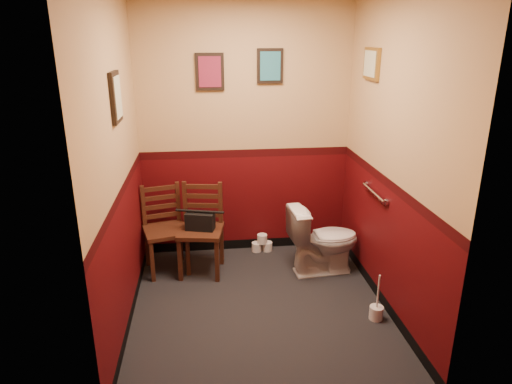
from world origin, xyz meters
TOP-DOWN VIEW (x-y plane):
  - floor at (0.00, 0.00)m, footprint 2.20×2.40m
  - wall_back at (0.00, 1.20)m, footprint 2.20×0.00m
  - wall_front at (0.00, -1.20)m, footprint 2.20×0.00m
  - wall_left at (-1.10, 0.00)m, footprint 0.00×2.40m
  - wall_right at (1.10, 0.00)m, footprint 0.00×2.40m
  - grab_bar at (1.07, 0.25)m, footprint 0.05×0.56m
  - framed_print_back_a at (-0.35, 1.18)m, footprint 0.28×0.04m
  - framed_print_back_b at (0.25, 1.18)m, footprint 0.26×0.04m
  - framed_print_left at (-1.08, 0.10)m, footprint 0.04×0.30m
  - framed_print_right at (1.08, 0.60)m, footprint 0.04×0.34m
  - toilet at (0.72, 0.58)m, footprint 0.74×0.46m
  - toilet_brush at (0.97, -0.29)m, footprint 0.12×0.12m
  - chair_left at (-0.86, 0.83)m, footprint 0.50×0.50m
  - chair_right at (-0.49, 0.75)m, footprint 0.49×0.49m
  - handbag at (-0.50, 0.71)m, footprint 0.30×0.20m
  - tp_stack at (0.17, 1.11)m, footprint 0.23×0.12m

SIDE VIEW (x-z plane):
  - floor at x=0.00m, z-range 0.00..0.00m
  - toilet_brush at x=0.97m, z-range -0.14..0.28m
  - tp_stack at x=0.17m, z-range -0.02..0.18m
  - toilet at x=0.72m, z-range 0.00..0.69m
  - chair_left at x=-0.86m, z-range 0.00..0.88m
  - chair_right at x=-0.49m, z-range 0.00..0.91m
  - handbag at x=-0.50m, z-range 0.46..0.66m
  - grab_bar at x=1.07m, z-range 0.92..0.98m
  - wall_back at x=0.00m, z-range 0.00..2.70m
  - wall_front at x=0.00m, z-range 0.00..2.70m
  - wall_left at x=-1.10m, z-range 0.00..2.70m
  - wall_right at x=1.10m, z-range 0.00..2.70m
  - framed_print_left at x=-1.08m, z-range 1.66..2.04m
  - framed_print_back_a at x=-0.35m, z-range 1.77..2.13m
  - framed_print_back_b at x=0.25m, z-range 1.83..2.17m
  - framed_print_right at x=1.08m, z-range 1.91..2.19m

